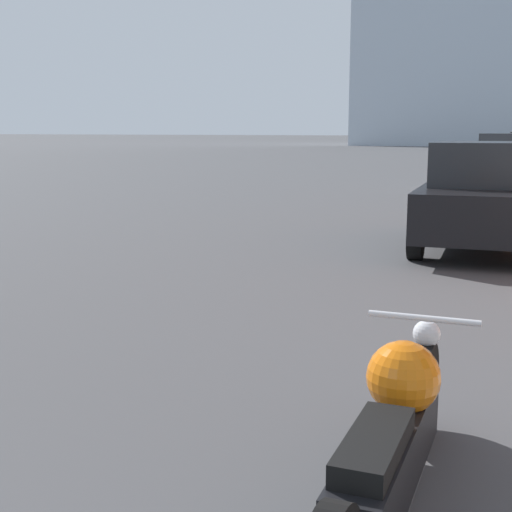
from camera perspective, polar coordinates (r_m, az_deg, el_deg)
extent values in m
cylinder|color=black|center=(4.34, 13.24, -10.53)|extent=(0.10, 0.58, 0.58)
cube|color=black|center=(3.44, 10.58, -15.68)|extent=(0.25, 1.49, 0.31)
sphere|color=orange|center=(3.60, 11.71, -9.49)|extent=(0.36, 0.36, 0.36)
cube|color=black|center=(3.07, 9.46, -14.71)|extent=(0.22, 0.68, 0.10)
sphere|color=silver|center=(4.26, 13.49, -6.06)|extent=(0.16, 0.16, 0.16)
cylinder|color=silver|center=(4.10, 13.27, -4.87)|extent=(0.62, 0.04, 0.04)
cube|color=black|center=(11.25, 17.68, 3.73)|extent=(1.92, 3.94, 0.67)
cube|color=#23282D|center=(11.20, 17.86, 7.06)|extent=(1.57, 1.92, 0.64)
cylinder|color=black|center=(12.52, 13.98, 2.96)|extent=(0.23, 0.62, 0.61)
cylinder|color=black|center=(10.16, 12.69, 1.40)|extent=(0.23, 0.62, 0.61)
cube|color=silver|center=(22.83, 19.49, 6.81)|extent=(1.97, 4.52, 0.77)
cube|color=#23282D|center=(22.81, 19.59, 8.51)|extent=(1.59, 2.20, 0.58)
cylinder|color=black|center=(24.31, 17.79, 6.16)|extent=(0.23, 0.65, 0.64)
cylinder|color=black|center=(21.59, 16.88, 5.77)|extent=(0.23, 0.65, 0.64)
cylinder|color=black|center=(35.71, 19.75, 7.15)|extent=(0.24, 0.64, 0.63)
cylinder|color=black|center=(33.31, 19.34, 7.01)|extent=(0.24, 0.64, 0.63)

